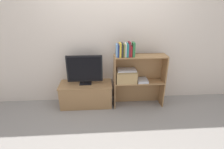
{
  "coord_description": "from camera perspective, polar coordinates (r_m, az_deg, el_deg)",
  "views": [
    {
      "loc": [
        -0.19,
        -2.76,
        1.9
      ],
      "look_at": [
        0.0,
        0.14,
        0.65
      ],
      "focal_mm": 28.0,
      "sensor_mm": 36.0,
      "label": 1
    }
  ],
  "objects": [
    {
      "name": "book_maroon",
      "position": [
        3.01,
        5.69,
        8.22
      ],
      "size": [
        0.03,
        0.14,
        0.25
      ],
      "color": "maroon",
      "rests_on": "bookshelf_upper_tier"
    },
    {
      "name": "book_olive",
      "position": [
        3.0,
        3.89,
        7.88
      ],
      "size": [
        0.02,
        0.16,
        0.21
      ],
      "color": "olive",
      "rests_on": "bookshelf_upper_tier"
    },
    {
      "name": "book_charcoal",
      "position": [
        2.99,
        3.28,
        8.05
      ],
      "size": [
        0.03,
        0.15,
        0.23
      ],
      "color": "#232328",
      "rests_on": "bookshelf_upper_tier"
    },
    {
      "name": "laptop",
      "position": [
        3.14,
        4.78,
        1.5
      ],
      "size": [
        0.33,
        0.21,
        0.02
      ],
      "color": "#BCBCC1",
      "rests_on": "storage_basket_left"
    },
    {
      "name": "wall_back",
      "position": [
        3.28,
        -0.36,
        10.91
      ],
      "size": [
        10.0,
        0.05,
        2.4
      ],
      "color": "beige",
      "rests_on": "ground_plane"
    },
    {
      "name": "book_mustard",
      "position": [
        2.99,
        2.64,
        8.08
      ],
      "size": [
        0.03,
        0.16,
        0.24
      ],
      "color": "gold",
      "rests_on": "bookshelf_upper_tier"
    },
    {
      "name": "tv",
      "position": [
        3.19,
        -8.93,
        1.68
      ],
      "size": [
        0.65,
        0.14,
        0.55
      ],
      "color": "black",
      "rests_on": "tv_stand"
    },
    {
      "name": "tv_stand",
      "position": [
        3.42,
        -8.39,
        -6.38
      ],
      "size": [
        0.98,
        0.42,
        0.45
      ],
      "color": "olive",
      "rests_on": "ground_plane"
    },
    {
      "name": "bookshelf_lower_tier",
      "position": [
        3.43,
        8.39,
        -4.64
      ],
      "size": [
        0.94,
        0.27,
        0.5
      ],
      "color": "olive",
      "rests_on": "ground_plane"
    },
    {
      "name": "book_forest",
      "position": [
        3.02,
        7.0,
        8.14
      ],
      "size": [
        0.04,
        0.14,
        0.24
      ],
      "color": "#286638",
      "rests_on": "bookshelf_upper_tier"
    },
    {
      "name": "book_teal",
      "position": [
        3.0,
        5.02,
        7.96
      ],
      "size": [
        0.03,
        0.15,
        0.22
      ],
      "color": "#1E7075",
      "rests_on": "bookshelf_upper_tier"
    },
    {
      "name": "storage_basket_left",
      "position": [
        3.18,
        4.71,
        -0.41
      ],
      "size": [
        0.38,
        0.24,
        0.23
      ],
      "color": "tan",
      "rests_on": "bookshelf_lower_tier"
    },
    {
      "name": "book_skyblue",
      "position": [
        2.98,
        1.52,
        7.87
      ],
      "size": [
        0.02,
        0.14,
        0.21
      ],
      "color": "#709ECC",
      "rests_on": "bookshelf_upper_tier"
    },
    {
      "name": "book_navy",
      "position": [
        2.99,
        2.05,
        7.82
      ],
      "size": [
        0.02,
        0.16,
        0.21
      ],
      "color": "navy",
      "rests_on": "bookshelf_upper_tier"
    },
    {
      "name": "book_crimson",
      "position": [
        3.02,
        6.28,
        7.63
      ],
      "size": [
        0.02,
        0.12,
        0.18
      ],
      "color": "#B22328",
      "rests_on": "bookshelf_upper_tier"
    },
    {
      "name": "bookshelf_upper_tier",
      "position": [
        3.22,
        8.91,
        3.25
      ],
      "size": [
        0.94,
        0.27,
        0.5
      ],
      "color": "olive",
      "rests_on": "bookshelf_lower_tier"
    },
    {
      "name": "magazine_stack",
      "position": [
        3.29,
        9.85,
        -1.87
      ],
      "size": [
        0.19,
        0.23,
        0.04
      ],
      "color": "#B2B2B7",
      "rests_on": "bookshelf_lower_tier"
    },
    {
      "name": "book_ivory",
      "position": [
        3.0,
        4.42,
        8.01
      ],
      "size": [
        0.02,
        0.15,
        0.23
      ],
      "color": "silver",
      "rests_on": "bookshelf_upper_tier"
    },
    {
      "name": "ground_plane",
      "position": [
        3.36,
        0.16,
        -11.24
      ],
      "size": [
        16.0,
        16.0,
        0.0
      ],
      "primitive_type": "plane",
      "color": "gray"
    }
  ]
}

